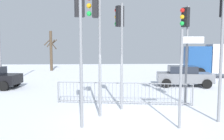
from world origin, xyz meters
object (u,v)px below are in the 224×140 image
direction_sign_post (182,74)px  bare_tree_left (51,50)px  traffic_light_mid_right (80,26)px  traffic_light_rear_left (185,33)px  traffic_light_foreground_right (96,26)px  traffic_light_rear_right (120,33)px  traffic_light_foreground_left (224,26)px  car_grey_far (184,76)px

direction_sign_post → bare_tree_left: size_ratio=0.71×
traffic_light_mid_right → direction_sign_post: traffic_light_mid_right is taller
traffic_light_rear_left → traffic_light_foreground_right: traffic_light_foreground_right is taller
traffic_light_rear_right → traffic_light_mid_right: traffic_light_mid_right is taller
traffic_light_foreground_left → direction_sign_post: bearing=-110.4°
traffic_light_rear_left → traffic_light_foreground_right: (-4.19, -1.69, 0.14)m
traffic_light_foreground_right → car_grey_far: bearing=-35.5°
traffic_light_rear_right → traffic_light_rear_left: size_ratio=0.99×
car_grey_far → traffic_light_rear_right: bearing=-121.9°
traffic_light_foreground_right → direction_sign_post: size_ratio=1.46×
traffic_light_foreground_right → bare_tree_left: (-5.79, 18.79, -1.11)m
bare_tree_left → traffic_light_foreground_left: bearing=-61.9°
traffic_light_mid_right → bare_tree_left: bearing=90.5°
traffic_light_mid_right → direction_sign_post: (3.46, -0.40, -1.64)m
traffic_light_foreground_left → direction_sign_post: size_ratio=1.45×
traffic_light_mid_right → traffic_light_foreground_left: size_ratio=0.99×
direction_sign_post → traffic_light_mid_right: bearing=174.6°
traffic_light_rear_right → traffic_light_rear_left: bearing=-18.8°
traffic_light_rear_right → bare_tree_left: 18.96m
traffic_light_foreground_right → direction_sign_post: bearing=-111.5°
car_grey_far → bare_tree_left: bare_tree_left is taller
traffic_light_foreground_left → direction_sign_post: traffic_light_foreground_left is taller
direction_sign_post → bare_tree_left: bearing=114.4°
traffic_light_foreground_left → car_grey_far: (1.48, 7.81, -2.80)m
traffic_light_rear_left → car_grey_far: traffic_light_rear_left is taller
traffic_light_foreground_right → car_grey_far: (6.15, 6.98, -2.84)m
traffic_light_rear_left → car_grey_far: bearing=-52.4°
traffic_light_rear_left → bare_tree_left: (-9.98, 17.09, -0.97)m
traffic_light_foreground_right → direction_sign_post: (2.93, -1.52, -1.73)m
traffic_light_rear_left → direction_sign_post: (-1.27, -3.21, -1.59)m
traffic_light_foreground_right → traffic_light_rear_right: bearing=-36.7°
traffic_light_rear_right → traffic_light_mid_right: bearing=-153.9°
traffic_light_rear_left → traffic_light_foreground_left: traffic_light_foreground_left is taller
traffic_light_foreground_left → traffic_light_foreground_right: bearing=-142.1°
traffic_light_mid_right → traffic_light_foreground_left: (5.20, 0.29, 0.05)m
traffic_light_foreground_left → traffic_light_foreground_right: size_ratio=0.99×
traffic_light_mid_right → bare_tree_left: (-5.26, 19.91, -1.02)m
traffic_light_mid_right → traffic_light_foreground_left: traffic_light_foreground_left is taller
traffic_light_mid_right → traffic_light_foreground_left: 5.21m
traffic_light_foreground_left → bare_tree_left: bearing=166.0°
traffic_light_mid_right → traffic_light_foreground_right: 1.24m
traffic_light_rear_right → traffic_light_mid_right: 2.74m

